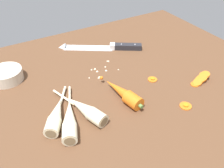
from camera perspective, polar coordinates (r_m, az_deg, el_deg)
ground_plane at (r=84.84cm, az=-0.67°, el=-1.17°), size 120.00×90.00×4.00cm
chefs_knife at (r=104.24cm, az=-3.13°, el=8.48°), size 31.18×21.33×4.18cm
whole_carrot at (r=76.64cm, az=2.55°, el=-2.17°), size 6.84×19.36×4.20cm
parsnip_front at (r=69.38cm, az=-9.75°, el=-8.08°), size 10.90×22.60×4.00cm
parsnip_mid_left at (r=71.62cm, az=-6.10°, el=-5.90°), size 9.20×21.86×4.00cm
parsnip_mid_right at (r=71.29cm, az=-12.76°, el=-7.05°), size 12.81×19.00×4.00cm
carrot_slice_stack at (r=89.52cm, az=19.75°, el=1.10°), size 8.30×4.01×3.03cm
carrot_slice_stray_near at (r=86.61cm, az=9.31°, el=1.14°), size 3.22×3.22×0.70cm
carrot_slice_stray_mid at (r=78.17cm, az=16.60°, el=-4.77°), size 3.63×3.63×0.70cm
prep_bowl at (r=91.87cm, az=-23.18°, el=1.98°), size 11.00×11.00×4.00cm
mince_crumbs at (r=90.10cm, az=-2.59°, el=3.24°), size 12.09×8.83×0.85cm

